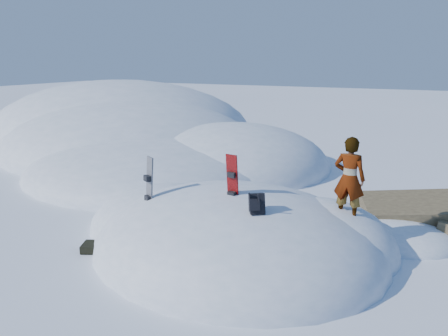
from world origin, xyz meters
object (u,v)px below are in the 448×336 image
at_px(snowboard_dark, 149,190).
at_px(person, 349,179).
at_px(backpack, 256,204).
at_px(snowboard_red, 232,186).

xyz_separation_m(snowboard_dark, person, (4.40, 1.22, 0.51)).
height_order(backpack, person, person).
height_order(snowboard_red, snowboard_dark, snowboard_red).
bearing_deg(backpack, snowboard_dark, 139.22).
relative_size(snowboard_dark, person, 0.89).
distance_m(snowboard_dark, person, 4.59).
distance_m(snowboard_dark, backpack, 2.88).
bearing_deg(person, snowboard_red, 26.23).
distance_m(snowboard_red, backpack, 1.02).
xyz_separation_m(snowboard_red, person, (2.35, 0.92, 0.23)).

